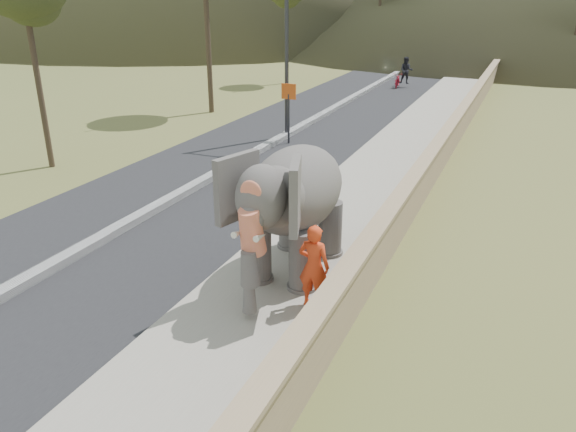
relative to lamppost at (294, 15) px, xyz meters
name	(u,v)px	position (x,y,z in m)	size (l,w,h in m)	color
ground	(283,286)	(4.69, -11.75, -4.87)	(160.00, 160.00, 0.00)	olive
road	(269,147)	(-0.31, -1.75, -4.86)	(7.00, 120.00, 0.03)	black
median	(269,145)	(-0.31, -1.75, -4.76)	(0.35, 120.00, 0.22)	black
walkway	(394,160)	(4.69, -1.75, -4.80)	(3.00, 120.00, 0.15)	#9E9687
parapet	(442,152)	(6.34, -1.75, -4.32)	(0.30, 120.00, 1.10)	tan
lamppost	(294,15)	(0.00, 0.00, 0.00)	(1.76, 0.36, 8.00)	#2E2E33
signboard	(289,103)	(0.19, -0.95, -3.23)	(0.60, 0.08, 2.40)	#2D2D33
elephant_and_man	(296,207)	(4.71, -11.06, -3.32)	(2.26, 3.92, 2.82)	#625C58
motorcyclist	(402,76)	(1.24, 14.60, -4.13)	(1.33, 1.81, 1.90)	maroon
trees	(506,19)	(6.76, 18.24, -0.84)	(46.97, 45.45, 9.35)	#473828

